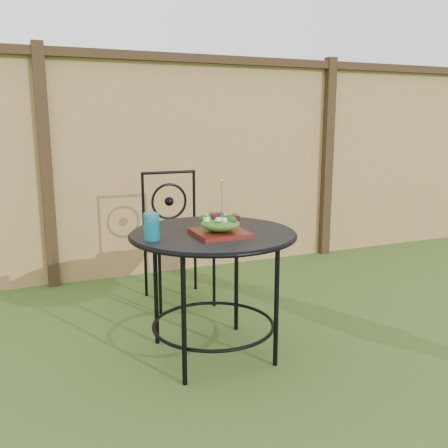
# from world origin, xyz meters

# --- Properties ---
(ground) EXTENTS (60.00, 60.00, 0.00)m
(ground) POSITION_xyz_m (0.00, 0.00, 0.00)
(ground) COLOR #284D18
(ground) RESTS_ON ground
(fence) EXTENTS (8.00, 0.12, 1.90)m
(fence) POSITION_xyz_m (-0.00, 2.19, 0.95)
(fence) COLOR tan
(fence) RESTS_ON ground
(patio_table) EXTENTS (0.92, 0.92, 0.72)m
(patio_table) POSITION_xyz_m (-0.55, 0.51, 0.59)
(patio_table) COLOR black
(patio_table) RESTS_ON ground
(patio_chair) EXTENTS (0.46, 0.46, 0.95)m
(patio_chair) POSITION_xyz_m (-0.47, 1.47, 0.50)
(patio_chair) COLOR black
(patio_chair) RESTS_ON ground
(salad_plate) EXTENTS (0.27, 0.27, 0.02)m
(salad_plate) POSITION_xyz_m (-0.55, 0.42, 0.74)
(salad_plate) COLOR #3E0E08
(salad_plate) RESTS_ON patio_table
(salad) EXTENTS (0.21, 0.21, 0.08)m
(salad) POSITION_xyz_m (-0.55, 0.42, 0.79)
(salad) COLOR #235614
(salad) RESTS_ON salad_plate
(fork) EXTENTS (0.01, 0.01, 0.18)m
(fork) POSITION_xyz_m (-0.54, 0.42, 0.92)
(fork) COLOR silver
(fork) RESTS_ON salad
(drinking_glass) EXTENTS (0.08, 0.08, 0.14)m
(drinking_glass) POSITION_xyz_m (-0.91, 0.46, 0.79)
(drinking_glass) COLOR #0B6A82
(drinking_glass) RESTS_ON patio_table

